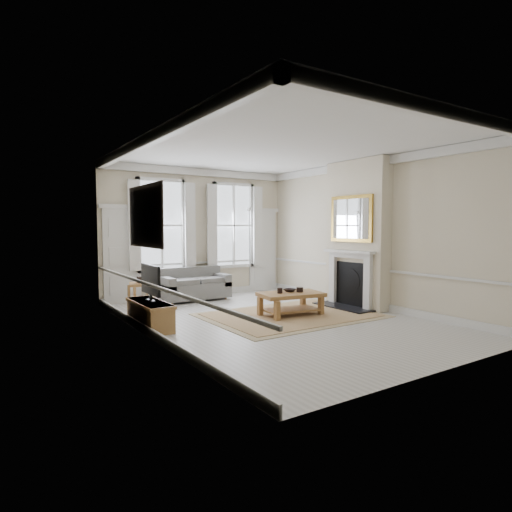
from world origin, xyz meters
TOP-DOWN VIEW (x-y plane):
  - floor at (0.00, 0.00)m, footprint 7.20×7.20m
  - ceiling at (0.00, 0.00)m, footprint 7.20×7.20m
  - back_wall at (0.00, 3.60)m, footprint 5.20×0.00m
  - left_wall at (-2.60, 0.00)m, footprint 0.00×7.20m
  - right_wall at (2.60, 0.00)m, footprint 0.00×7.20m
  - window_left at (-1.05, 3.55)m, footprint 1.26×0.20m
  - window_right at (1.05, 3.55)m, footprint 1.26×0.20m
  - door_left at (-2.05, 3.56)m, footprint 0.90×0.08m
  - door_right at (2.05, 3.56)m, footprint 0.90×0.08m
  - painting at (-2.56, 0.30)m, footprint 0.05×1.66m
  - chimney_breast at (2.43, 0.20)m, footprint 0.35×1.70m
  - hearth at (2.00, 0.20)m, footprint 0.55×1.50m
  - fireplace at (2.20, 0.20)m, footprint 0.21×1.45m
  - mirror at (2.21, 0.20)m, footprint 0.06×1.26m
  - sofa at (-0.38, 3.11)m, footprint 1.71×0.83m
  - side_table at (-1.92, 2.57)m, footprint 0.63×0.63m
  - rug at (0.50, 0.22)m, footprint 3.50×2.60m
  - coffee_table at (0.50, 0.22)m, footprint 1.42×0.97m
  - ceramic_pot_a at (0.25, 0.27)m, footprint 0.11×0.11m
  - ceramic_pot_b at (0.70, 0.17)m, footprint 0.14×0.14m
  - bowl at (0.55, 0.32)m, footprint 0.33×0.33m
  - tv_stand at (-2.34, 0.79)m, footprint 0.44×1.38m
  - tv at (-2.32, 0.79)m, footprint 0.08×0.90m

SIDE VIEW (x-z plane):
  - floor at x=0.00m, z-range 0.00..0.00m
  - rug at x=0.50m, z-range 0.00..0.02m
  - hearth at x=2.00m, z-range 0.00..0.05m
  - tv_stand at x=-2.34m, z-range 0.00..0.49m
  - sofa at x=-0.38m, z-range -0.06..0.76m
  - coffee_table at x=0.50m, z-range 0.16..0.65m
  - side_table at x=-1.92m, z-range 0.19..0.80m
  - bowl at x=0.55m, z-range 0.49..0.55m
  - ceramic_pot_b at x=0.70m, z-range 0.49..0.59m
  - ceramic_pot_a at x=0.25m, z-range 0.49..0.60m
  - fireplace at x=2.20m, z-range 0.07..1.40m
  - tv at x=-2.32m, z-range 0.55..1.23m
  - door_left at x=-2.05m, z-range 0.00..2.30m
  - door_right at x=2.05m, z-range 0.00..2.30m
  - back_wall at x=0.00m, z-range -0.90..4.30m
  - left_wall at x=-2.60m, z-range -1.90..5.30m
  - right_wall at x=2.60m, z-range -1.90..5.30m
  - chimney_breast at x=2.43m, z-range 0.01..3.39m
  - window_left at x=-1.05m, z-range 0.80..3.00m
  - window_right at x=1.05m, z-range 0.80..3.00m
  - painting at x=-2.56m, z-range 1.52..2.58m
  - mirror at x=2.21m, z-range 1.52..2.58m
  - ceiling at x=0.00m, z-range 3.40..3.40m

